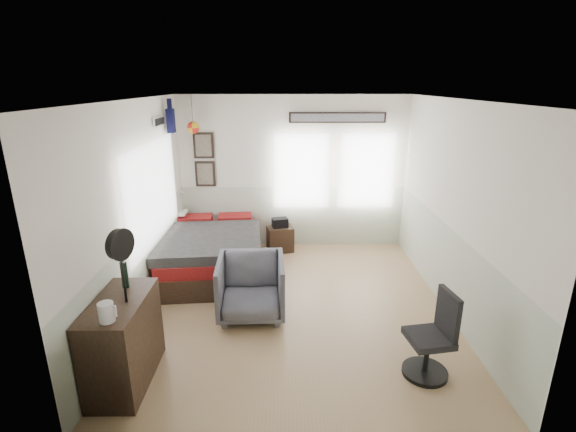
# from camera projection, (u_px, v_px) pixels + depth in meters

# --- Properties ---
(ground_plane) EXTENTS (4.00, 4.50, 0.01)m
(ground_plane) POSITION_uv_depth(u_px,v_px,m) (296.00, 306.00, 5.66)
(ground_plane) COLOR #A58453
(room_shell) EXTENTS (4.02, 4.52, 2.71)m
(room_shell) POSITION_uv_depth(u_px,v_px,m) (290.00, 187.00, 5.34)
(room_shell) COLOR silver
(room_shell) RESTS_ON ground_plane
(wall_decor) EXTENTS (3.55, 1.32, 1.44)m
(wall_decor) POSITION_uv_depth(u_px,v_px,m) (227.00, 132.00, 6.87)
(wall_decor) COLOR black
(wall_decor) RESTS_ON room_shell
(bed) EXTENTS (1.64, 2.20, 0.67)m
(bed) POSITION_uv_depth(u_px,v_px,m) (212.00, 252.00, 6.60)
(bed) COLOR black
(bed) RESTS_ON ground_plane
(dresser) EXTENTS (0.48, 1.00, 0.90)m
(dresser) POSITION_uv_depth(u_px,v_px,m) (123.00, 341.00, 4.12)
(dresser) COLOR black
(dresser) RESTS_ON ground_plane
(armchair) EXTENTS (0.88, 0.90, 0.78)m
(armchair) POSITION_uv_depth(u_px,v_px,m) (251.00, 287.00, 5.33)
(armchair) COLOR slate
(armchair) RESTS_ON ground_plane
(nightstand) EXTENTS (0.51, 0.44, 0.44)m
(nightstand) POSITION_uv_depth(u_px,v_px,m) (280.00, 239.00, 7.46)
(nightstand) COLOR black
(nightstand) RESTS_ON ground_plane
(task_chair) EXTENTS (0.47, 0.47, 0.93)m
(task_chair) POSITION_uv_depth(u_px,v_px,m) (433.00, 342.00, 4.23)
(task_chair) COLOR black
(task_chair) RESTS_ON ground_plane
(kettle) EXTENTS (0.16, 0.13, 0.18)m
(kettle) POSITION_uv_depth(u_px,v_px,m) (106.00, 312.00, 3.61)
(kettle) COLOR silver
(kettle) RESTS_ON dresser
(bottle) EXTENTS (0.07, 0.07, 0.28)m
(bottle) POSITION_uv_depth(u_px,v_px,m) (124.00, 275.00, 4.21)
(bottle) COLOR black
(bottle) RESTS_ON dresser
(stand_fan) EXTENTS (0.18, 0.29, 0.74)m
(stand_fan) POSITION_uv_depth(u_px,v_px,m) (120.00, 246.00, 3.78)
(stand_fan) COLOR black
(stand_fan) RESTS_ON dresser
(black_bag) EXTENTS (0.31, 0.24, 0.16)m
(black_bag) POSITION_uv_depth(u_px,v_px,m) (280.00, 223.00, 7.37)
(black_bag) COLOR black
(black_bag) RESTS_ON nightstand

